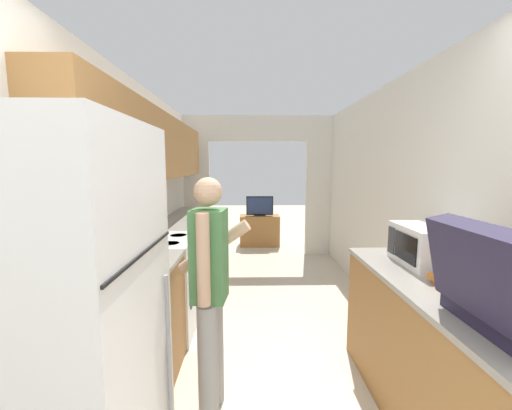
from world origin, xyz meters
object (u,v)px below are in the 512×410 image
at_px(suitcase, 510,295).
at_px(tv_cabinet, 260,230).
at_px(person, 210,291).
at_px(range_oven, 163,284).
at_px(microwave, 427,246).
at_px(refrigerator, 55,348).
at_px(television, 260,206).
at_px(book_stack, 456,284).

height_order(suitcase, tv_cabinet, suitcase).
distance_m(person, tv_cabinet, 4.43).
distance_m(range_oven, microwave, 2.36).
height_order(refrigerator, tv_cabinet, refrigerator).
bearing_deg(refrigerator, microwave, 25.01).
xyz_separation_m(microwave, tv_cabinet, (-1.06, 4.14, -0.76)).
bearing_deg(refrigerator, television, 78.84).
bearing_deg(range_oven, refrigerator, -87.90).
bearing_deg(tv_cabinet, television, -90.00).
xyz_separation_m(range_oven, microwave, (2.13, -0.83, 0.60)).
bearing_deg(tv_cabinet, person, -96.07).
bearing_deg(tv_cabinet, range_oven, -107.82).
height_order(refrigerator, microwave, refrigerator).
xyz_separation_m(book_stack, tv_cabinet, (-0.99, 4.59, -0.65)).
height_order(refrigerator, suitcase, refrigerator).
relative_size(person, television, 2.89).
xyz_separation_m(range_oven, tv_cabinet, (1.06, 3.31, -0.16)).
height_order(microwave, book_stack, microwave).
xyz_separation_m(refrigerator, microwave, (2.06, 0.96, 0.16)).
height_order(person, book_stack, person).
bearing_deg(book_stack, refrigerator, -165.43).
relative_size(suitcase, tv_cabinet, 0.73).
xyz_separation_m(person, book_stack, (1.45, -0.21, 0.12)).
bearing_deg(microwave, range_oven, 158.62).
bearing_deg(book_stack, television, 102.27).
height_order(person, suitcase, person).
bearing_deg(television, tv_cabinet, 90.00).
relative_size(microwave, book_stack, 1.76).
bearing_deg(range_oven, television, 71.96).
distance_m(book_stack, tv_cabinet, 4.74).
bearing_deg(book_stack, tv_cabinet, 102.16).
xyz_separation_m(range_oven, book_stack, (2.05, -1.28, 0.49)).
height_order(person, television, person).
relative_size(suitcase, book_stack, 2.08).
xyz_separation_m(refrigerator, person, (0.53, 0.73, -0.07)).
bearing_deg(person, suitcase, -110.63).
xyz_separation_m(suitcase, tv_cabinet, (-0.89, 5.07, -0.79)).
bearing_deg(range_oven, tv_cabinet, 72.18).
relative_size(range_oven, person, 0.68).
distance_m(range_oven, tv_cabinet, 3.48).
bearing_deg(suitcase, tv_cabinet, 99.97).
bearing_deg(microwave, tv_cabinet, 104.36).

